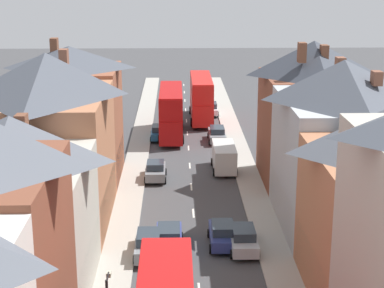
{
  "coord_description": "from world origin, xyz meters",
  "views": [
    {
      "loc": [
        -1.29,
        -15.56,
        18.28
      ],
      "look_at": [
        0.23,
        42.83,
        1.88
      ],
      "focal_mm": 60.0,
      "sensor_mm": 36.0,
      "label": 1
    }
  ],
  "objects_px": {
    "double_decker_bus_mid_street": "(171,112)",
    "car_mid_black": "(243,238)",
    "car_parked_right_a": "(217,134)",
    "car_parked_right_b": "(159,132)",
    "car_mid_white": "(149,244)",
    "car_parked_left_b": "(211,109)",
    "car_near_blue": "(223,234)",
    "car_far_grey": "(156,170)",
    "car_near_silver": "(169,238)",
    "delivery_van": "(224,157)",
    "double_decker_bus_far_approaching": "(201,98)"
  },
  "relations": [
    {
      "from": "car_parked_right_a",
      "to": "car_parked_right_b",
      "type": "xyz_separation_m",
      "value": [
        -6.2,
        1.06,
        -0.03
      ]
    },
    {
      "from": "double_decker_bus_mid_street",
      "to": "car_parked_left_b",
      "type": "height_order",
      "value": "double_decker_bus_mid_street"
    },
    {
      "from": "delivery_van",
      "to": "car_near_silver",
      "type": "bearing_deg",
      "value": -106.2
    },
    {
      "from": "double_decker_bus_far_approaching",
      "to": "car_parked_left_b",
      "type": "bearing_deg",
      "value": 65.43
    },
    {
      "from": "car_parked_left_b",
      "to": "car_parked_right_b",
      "type": "relative_size",
      "value": 1.05
    },
    {
      "from": "car_near_blue",
      "to": "car_parked_right_b",
      "type": "height_order",
      "value": "car_near_blue"
    },
    {
      "from": "car_parked_left_b",
      "to": "delivery_van",
      "type": "height_order",
      "value": "delivery_van"
    },
    {
      "from": "double_decker_bus_mid_street",
      "to": "car_parked_left_b",
      "type": "bearing_deg",
      "value": 64.81
    },
    {
      "from": "double_decker_bus_mid_street",
      "to": "car_far_grey",
      "type": "bearing_deg",
      "value": -95.04
    },
    {
      "from": "car_parked_left_b",
      "to": "car_parked_right_b",
      "type": "distance_m",
      "value": 13.16
    },
    {
      "from": "car_near_blue",
      "to": "double_decker_bus_mid_street",
      "type": "bearing_deg",
      "value": 97.21
    },
    {
      "from": "car_near_silver",
      "to": "car_parked_left_b",
      "type": "relative_size",
      "value": 1.04
    },
    {
      "from": "car_near_blue",
      "to": "car_far_grey",
      "type": "distance_m",
      "value": 14.72
    },
    {
      "from": "double_decker_bus_far_approaching",
      "to": "car_mid_white",
      "type": "relative_size",
      "value": 2.56
    },
    {
      "from": "car_mid_white",
      "to": "car_parked_left_b",
      "type": "bearing_deg",
      "value": 81.28
    },
    {
      "from": "car_near_blue",
      "to": "car_mid_white",
      "type": "relative_size",
      "value": 0.96
    },
    {
      "from": "double_decker_bus_mid_street",
      "to": "car_parked_right_b",
      "type": "relative_size",
      "value": 2.71
    },
    {
      "from": "car_parked_right_a",
      "to": "car_parked_left_b",
      "type": "bearing_deg",
      "value": 90.0
    },
    {
      "from": "car_near_blue",
      "to": "car_parked_right_a",
      "type": "xyz_separation_m",
      "value": [
        1.3,
        26.28,
        0.0
      ]
    },
    {
      "from": "car_near_blue",
      "to": "car_parked_left_b",
      "type": "relative_size",
      "value": 0.97
    },
    {
      "from": "car_near_blue",
      "to": "car_near_silver",
      "type": "relative_size",
      "value": 0.93
    },
    {
      "from": "double_decker_bus_far_approaching",
      "to": "car_far_grey",
      "type": "distance_m",
      "value": 22.82
    },
    {
      "from": "delivery_van",
      "to": "car_near_blue",
      "type": "bearing_deg",
      "value": -94.57
    },
    {
      "from": "car_mid_black",
      "to": "car_parked_right_b",
      "type": "relative_size",
      "value": 1.08
    },
    {
      "from": "car_parked_left_b",
      "to": "car_mid_black",
      "type": "bearing_deg",
      "value": -90.0
    },
    {
      "from": "car_far_grey",
      "to": "double_decker_bus_far_approaching",
      "type": "bearing_deg",
      "value": 77.58
    },
    {
      "from": "car_mid_black",
      "to": "car_parked_right_b",
      "type": "distance_m",
      "value": 28.77
    },
    {
      "from": "double_decker_bus_far_approaching",
      "to": "double_decker_bus_mid_street",
      "type": "bearing_deg",
      "value": -115.43
    },
    {
      "from": "car_parked_left_b",
      "to": "delivery_van",
      "type": "xyz_separation_m",
      "value": [
        0.0,
        -22.66,
        0.53
      ]
    },
    {
      "from": "double_decker_bus_mid_street",
      "to": "delivery_van",
      "type": "xyz_separation_m",
      "value": [
        4.91,
        -12.23,
        -1.48
      ]
    },
    {
      "from": "car_near_blue",
      "to": "car_far_grey",
      "type": "relative_size",
      "value": 1.05
    },
    {
      "from": "delivery_van",
      "to": "car_far_grey",
      "type": "bearing_deg",
      "value": -158.83
    },
    {
      "from": "car_mid_white",
      "to": "car_far_grey",
      "type": "bearing_deg",
      "value": 90.0
    },
    {
      "from": "double_decker_bus_far_approaching",
      "to": "car_mid_white",
      "type": "bearing_deg",
      "value": -97.42
    },
    {
      "from": "double_decker_bus_far_approaching",
      "to": "car_mid_white",
      "type": "xyz_separation_m",
      "value": [
        -4.89,
        -37.56,
        -1.97
      ]
    },
    {
      "from": "car_parked_right_a",
      "to": "car_parked_left_b",
      "type": "height_order",
      "value": "car_parked_right_a"
    },
    {
      "from": "double_decker_bus_mid_street",
      "to": "car_parked_left_b",
      "type": "relative_size",
      "value": 2.58
    },
    {
      "from": "double_decker_bus_far_approaching",
      "to": "car_parked_left_b",
      "type": "distance_m",
      "value": 3.73
    },
    {
      "from": "car_parked_left_b",
      "to": "car_far_grey",
      "type": "xyz_separation_m",
      "value": [
        -6.2,
        -25.06,
        0.03
      ]
    },
    {
      "from": "car_near_blue",
      "to": "car_parked_left_b",
      "type": "distance_m",
      "value": 38.97
    },
    {
      "from": "car_parked_right_a",
      "to": "car_far_grey",
      "type": "xyz_separation_m",
      "value": [
        -6.2,
        -12.4,
        0.01
      ]
    },
    {
      "from": "double_decker_bus_far_approaching",
      "to": "car_near_silver",
      "type": "distance_m",
      "value": 36.89
    },
    {
      "from": "double_decker_bus_far_approaching",
      "to": "car_mid_white",
      "type": "distance_m",
      "value": 37.93
    },
    {
      "from": "car_near_blue",
      "to": "car_mid_black",
      "type": "relative_size",
      "value": 0.94
    },
    {
      "from": "car_near_blue",
      "to": "car_parked_right_b",
      "type": "relative_size",
      "value": 1.01
    },
    {
      "from": "double_decker_bus_mid_street",
      "to": "car_parked_right_b",
      "type": "height_order",
      "value": "double_decker_bus_mid_street"
    },
    {
      "from": "double_decker_bus_mid_street",
      "to": "delivery_van",
      "type": "bearing_deg",
      "value": -68.12
    },
    {
      "from": "double_decker_bus_mid_street",
      "to": "car_mid_black",
      "type": "relative_size",
      "value": 2.5
    },
    {
      "from": "double_decker_bus_mid_street",
      "to": "car_far_grey",
      "type": "xyz_separation_m",
      "value": [
        -1.29,
        -14.63,
        -1.98
      ]
    },
    {
      "from": "car_near_silver",
      "to": "car_far_grey",
      "type": "relative_size",
      "value": 1.13
    }
  ]
}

